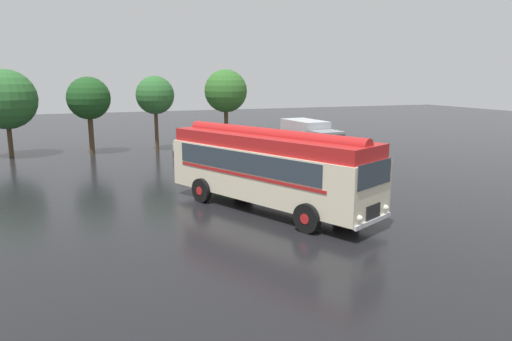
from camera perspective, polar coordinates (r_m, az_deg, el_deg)
ground_plane at (r=20.45m, az=3.12°, el=-4.25°), size 120.00×120.00×0.00m
vintage_bus at (r=19.31m, az=1.58°, el=0.60°), size 6.56×10.16×3.49m
car_near_left at (r=31.11m, az=-7.90°, el=2.72°), size 2.21×4.32×1.66m
car_mid_left at (r=31.76m, az=-2.44°, el=3.00°), size 2.12×4.28×1.66m
car_mid_right at (r=32.92m, az=1.97°, el=3.31°), size 2.26×4.34×1.66m
box_van at (r=33.31m, az=6.73°, el=4.23°), size 2.64×5.89×2.50m
tree_far_left at (r=36.63m, az=-28.73°, el=7.82°), size 4.19×4.19×6.16m
tree_left_of_centre at (r=35.79m, az=-20.28°, el=8.45°), size 3.10×3.10×5.64m
tree_centre at (r=36.16m, az=-12.45°, el=9.08°), size 2.91×2.91×5.70m
tree_right_of_centre at (r=38.07m, az=-3.88°, el=9.79°), size 3.50×3.50×6.23m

